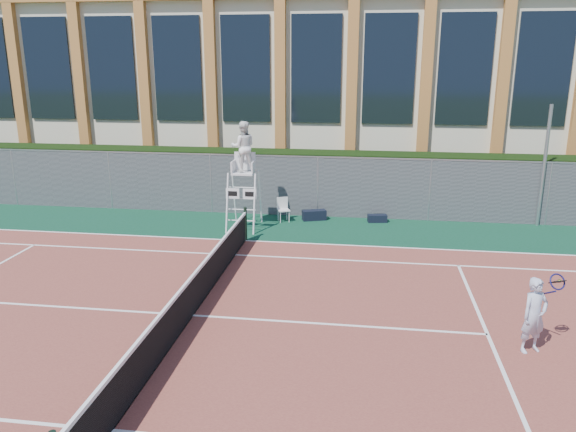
# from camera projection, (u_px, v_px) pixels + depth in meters

# --- Properties ---
(ground) EXTENTS (120.00, 120.00, 0.00)m
(ground) POSITION_uv_depth(u_px,v_px,m) (193.00, 317.00, 12.63)
(ground) COLOR #233814
(apron) EXTENTS (36.00, 20.00, 0.01)m
(apron) POSITION_uv_depth(u_px,v_px,m) (205.00, 298.00, 13.58)
(apron) COLOR #0D3B23
(apron) RESTS_ON ground
(tennis_court) EXTENTS (23.77, 10.97, 0.02)m
(tennis_court) POSITION_uv_depth(u_px,v_px,m) (193.00, 316.00, 12.62)
(tennis_court) COLOR brown
(tennis_court) RESTS_ON apron
(tennis_net) EXTENTS (0.10, 11.30, 1.10)m
(tennis_net) POSITION_uv_depth(u_px,v_px,m) (191.00, 295.00, 12.48)
(tennis_net) COLOR black
(tennis_net) RESTS_ON ground
(fence) EXTENTS (40.00, 0.06, 2.20)m
(fence) POSITION_uv_depth(u_px,v_px,m) (264.00, 186.00, 20.72)
(fence) COLOR #595E60
(fence) RESTS_ON ground
(hedge) EXTENTS (40.00, 1.40, 2.20)m
(hedge) POSITION_uv_depth(u_px,v_px,m) (269.00, 179.00, 21.87)
(hedge) COLOR black
(hedge) RESTS_ON ground
(building) EXTENTS (45.00, 10.60, 8.22)m
(building) POSITION_uv_depth(u_px,v_px,m) (296.00, 89.00, 28.63)
(building) COLOR beige
(building) RESTS_ON ground
(steel_pole) EXTENTS (0.12, 0.12, 4.17)m
(steel_pole) POSITION_uv_depth(u_px,v_px,m) (544.00, 167.00, 19.03)
(steel_pole) COLOR #9EA0A5
(steel_pole) RESTS_ON ground
(umpire_chair) EXTENTS (1.03, 1.58, 3.68)m
(umpire_chair) POSITION_uv_depth(u_px,v_px,m) (243.00, 150.00, 18.68)
(umpire_chair) COLOR white
(umpire_chair) RESTS_ON ground
(plastic_chair) EXTENTS (0.52, 0.52, 0.85)m
(plastic_chair) POSITION_uv_depth(u_px,v_px,m) (283.00, 207.00, 20.01)
(plastic_chair) COLOR silver
(plastic_chair) RESTS_ON apron
(sports_bag_near) EXTENTS (0.91, 0.60, 0.36)m
(sports_bag_near) POSITION_uv_depth(u_px,v_px,m) (314.00, 215.00, 20.19)
(sports_bag_near) COLOR black
(sports_bag_near) RESTS_ON apron
(sports_bag_far) EXTENTS (0.71, 0.40, 0.27)m
(sports_bag_far) POSITION_uv_depth(u_px,v_px,m) (377.00, 218.00, 19.95)
(sports_bag_far) COLOR black
(sports_bag_far) RESTS_ON apron
(tennis_player) EXTENTS (0.93, 0.71, 1.56)m
(tennis_player) POSITION_uv_depth(u_px,v_px,m) (535.00, 315.00, 10.87)
(tennis_player) COLOR silver
(tennis_player) RESTS_ON tennis_court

